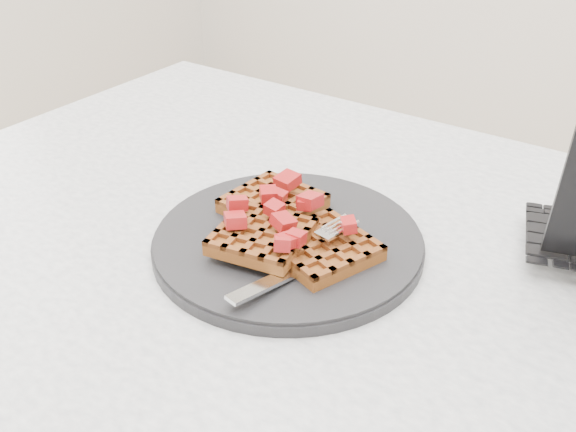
{
  "coord_description": "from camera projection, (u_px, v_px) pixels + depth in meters",
  "views": [
    {
      "loc": [
        0.28,
        -0.5,
        1.15
      ],
      "look_at": [
        -0.06,
        -0.02,
        0.79
      ],
      "focal_mm": 40.0,
      "sensor_mm": 36.0,
      "label": 1
    }
  ],
  "objects": [
    {
      "name": "plate",
      "position": [
        288.0,
        241.0,
        0.7
      ],
      "size": [
        0.3,
        0.3,
        0.02
      ],
      "primitive_type": "cylinder",
      "color": "black",
      "rests_on": "table"
    },
    {
      "name": "strawberry_pile",
      "position": [
        288.0,
        205.0,
        0.68
      ],
      "size": [
        0.15,
        0.15,
        0.02
      ],
      "primitive_type": null,
      "color": "#880004",
      "rests_on": "waffles"
    },
    {
      "name": "waffles",
      "position": [
        286.0,
        228.0,
        0.69
      ],
      "size": [
        0.21,
        0.18,
        0.03
      ],
      "color": "brown",
      "rests_on": "plate"
    },
    {
      "name": "fork",
      "position": [
        304.0,
        262.0,
        0.64
      ],
      "size": [
        0.06,
        0.18,
        0.02
      ],
      "primitive_type": null,
      "rotation": [
        0.0,
        0.0,
        -0.19
      ],
      "color": "silver",
      "rests_on": "plate"
    },
    {
      "name": "table",
      "position": [
        338.0,
        334.0,
        0.75
      ],
      "size": [
        1.2,
        0.8,
        0.75
      ],
      "color": "silver",
      "rests_on": "ground"
    }
  ]
}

